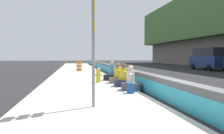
{
  "coord_description": "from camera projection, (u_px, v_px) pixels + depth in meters",
  "views": [
    {
      "loc": [
        -6.73,
        3.13,
        1.59
      ],
      "look_at": [
        8.12,
        0.67,
        0.88
      ],
      "focal_mm": 36.69,
      "sensor_mm": 36.0,
      "label": 1
    }
  ],
  "objects": [
    {
      "name": "ground_plane",
      "position": [
        175.0,
        107.0,
        7.22
      ],
      "size": [
        160.0,
        160.0,
        0.0
      ],
      "primitive_type": "plane",
      "color": "#232326",
      "rests_on": "ground"
    },
    {
      "name": "sidewalk_strip",
      "position": [
        91.0,
        107.0,
        6.78
      ],
      "size": [
        80.0,
        4.4,
        0.14
      ],
      "primitive_type": "cube",
      "color": "#B5B2A8",
      "rests_on": "ground_plane"
    },
    {
      "name": "seated_person_rear",
      "position": [
        117.0,
        77.0,
        12.56
      ],
      "size": [
        0.76,
        0.86,
        1.07
      ],
      "color": "#706651",
      "rests_on": "sidewalk_strip"
    },
    {
      "name": "construction_barrel",
      "position": [
        79.0,
        66.0,
        22.51
      ],
      "size": [
        0.54,
        0.54,
        0.95
      ],
      "color": "orange",
      "rests_on": "sidewalk_strip"
    },
    {
      "name": "parked_car_fourth",
      "position": [
        208.0,
        58.0,
        26.39
      ],
      "size": [
        5.15,
        2.2,
        2.56
      ],
      "color": "navy",
      "rests_on": "ground_plane"
    },
    {
      "name": "seated_person_far",
      "position": [
        112.0,
        74.0,
        13.96
      ],
      "size": [
        0.93,
        1.01,
        1.16
      ],
      "color": "black",
      "rests_on": "sidewalk_strip"
    },
    {
      "name": "backpack",
      "position": [
        131.0,
        88.0,
        9.01
      ],
      "size": [
        0.32,
        0.28,
        0.4
      ],
      "color": "navy",
      "rests_on": "sidewalk_strip"
    },
    {
      "name": "seated_person_foreground",
      "position": [
        130.0,
        82.0,
        9.88
      ],
      "size": [
        0.76,
        0.85,
        1.06
      ],
      "color": "#424247",
      "rests_on": "sidewalk_strip"
    },
    {
      "name": "route_sign_post",
      "position": [
        93.0,
        34.0,
        6.47
      ],
      "size": [
        0.44,
        0.09,
        3.6
      ],
      "color": "gray",
      "rests_on": "sidewalk_strip"
    },
    {
      "name": "seated_person_middle",
      "position": [
        123.0,
        79.0,
        11.13
      ],
      "size": [
        0.73,
        0.84,
        1.11
      ],
      "color": "#23284C",
      "rests_on": "sidewalk_strip"
    },
    {
      "name": "fire_hydrant",
      "position": [
        98.0,
        74.0,
        12.71
      ],
      "size": [
        0.26,
        0.46,
        0.88
      ],
      "color": "gold",
      "rests_on": "sidewalk_strip"
    },
    {
      "name": "jersey_barrier",
      "position": [
        175.0,
        93.0,
        7.2
      ],
      "size": [
        76.0,
        0.45,
        0.85
      ],
      "color": "#545456",
      "rests_on": "ground_plane"
    }
  ]
}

